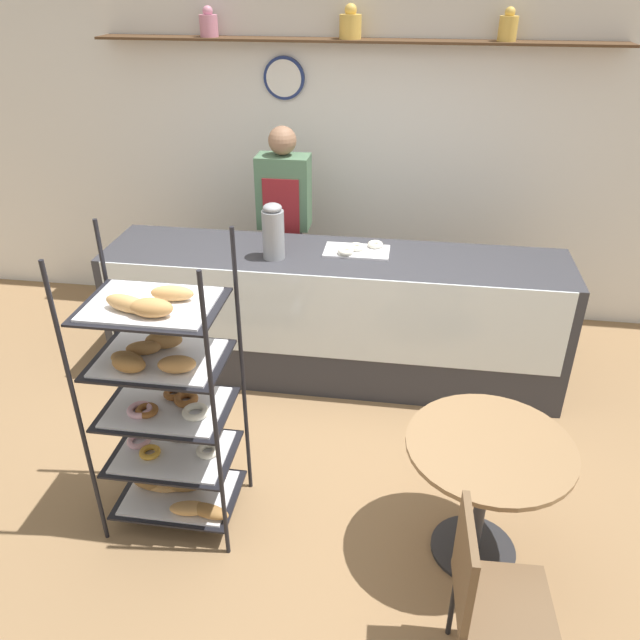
% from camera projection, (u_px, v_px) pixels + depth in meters
% --- Properties ---
extents(ground_plane, '(14.00, 14.00, 0.00)m').
position_uv_depth(ground_plane, '(312.00, 462.00, 3.81)').
color(ground_plane, olive).
extents(back_wall, '(10.00, 0.30, 2.70)m').
position_uv_depth(back_wall, '(353.00, 150.00, 4.96)').
color(back_wall, white).
rests_on(back_wall, ground_plane).
extents(display_counter, '(3.17, 0.69, 0.94)m').
position_uv_depth(display_counter, '(333.00, 316.00, 4.44)').
color(display_counter, '#333338').
rests_on(display_counter, ground_plane).
extents(pastry_rack, '(0.69, 0.50, 1.61)m').
position_uv_depth(pastry_rack, '(166.00, 408.00, 3.11)').
color(pastry_rack, black).
rests_on(pastry_rack, ground_plane).
extents(person_worker, '(0.39, 0.23, 1.66)m').
position_uv_depth(person_worker, '(285.00, 226.00, 4.76)').
color(person_worker, '#282833').
rests_on(person_worker, ground_plane).
extents(cafe_table, '(0.79, 0.79, 0.71)m').
position_uv_depth(cafe_table, '(486.00, 472.00, 2.97)').
color(cafe_table, '#262628').
rests_on(cafe_table, ground_plane).
extents(cafe_chair, '(0.40, 0.40, 0.86)m').
position_uv_depth(cafe_chair, '(484.00, 589.00, 2.43)').
color(cafe_chair, black).
rests_on(cafe_chair, ground_plane).
extents(coffee_carafe, '(0.15, 0.15, 0.38)m').
position_uv_depth(coffee_carafe, '(273.00, 232.00, 4.08)').
color(coffee_carafe, gray).
rests_on(coffee_carafe, display_counter).
extents(donut_tray_counter, '(0.44, 0.26, 0.05)m').
position_uv_depth(donut_tray_counter, '(358.00, 249.00, 4.25)').
color(donut_tray_counter, silver).
rests_on(donut_tray_counter, display_counter).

